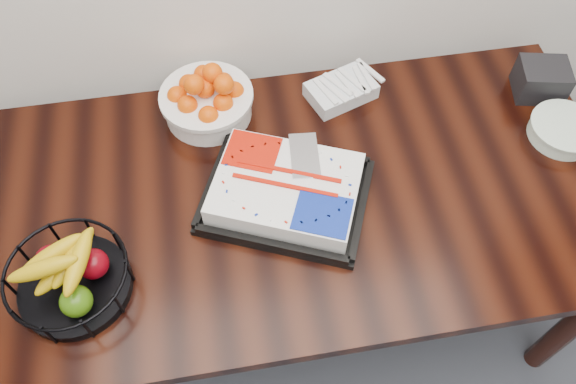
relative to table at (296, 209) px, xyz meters
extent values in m
cube|color=black|center=(0.00, 0.00, 0.07)|extent=(1.80, 0.90, 0.04)
cylinder|color=black|center=(-0.82, 0.37, -0.31)|extent=(0.07, 0.07, 0.71)
cylinder|color=black|center=(0.82, -0.37, -0.31)|extent=(0.07, 0.07, 0.71)
cylinder|color=black|center=(0.82, 0.37, -0.31)|extent=(0.07, 0.07, 0.71)
cube|color=black|center=(-0.03, -0.02, 0.10)|extent=(0.53, 0.48, 0.02)
cube|color=white|center=(-0.03, -0.02, 0.14)|extent=(0.45, 0.41, 0.07)
cube|color=#B51203|center=(-0.14, 0.06, 0.17)|extent=(0.18, 0.17, 0.00)
cube|color=navy|center=(0.08, -0.09, 0.17)|extent=(0.18, 0.17, 0.00)
cube|color=silver|center=(0.00, 0.08, 0.17)|extent=(0.09, 0.16, 0.00)
cylinder|color=white|center=(-0.21, 0.33, 0.13)|extent=(0.26, 0.26, 0.08)
cylinder|color=white|center=(-0.21, 0.33, 0.16)|extent=(0.28, 0.28, 0.01)
cylinder|color=black|center=(-0.58, -0.19, 0.10)|extent=(0.27, 0.27, 0.03)
torus|color=black|center=(-0.58, -0.19, 0.18)|extent=(0.29, 0.29, 0.01)
cylinder|color=white|center=(0.80, 0.07, 0.11)|extent=(0.19, 0.19, 0.04)
cylinder|color=white|center=(0.80, 0.07, 0.13)|extent=(0.20, 0.20, 0.01)
cube|color=silver|center=(0.20, 0.33, 0.11)|extent=(0.23, 0.19, 0.05)
cube|color=black|center=(0.80, 0.25, 0.14)|extent=(0.17, 0.15, 0.10)
camera|label=1|loc=(-0.17, -0.84, 1.37)|focal=35.00mm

